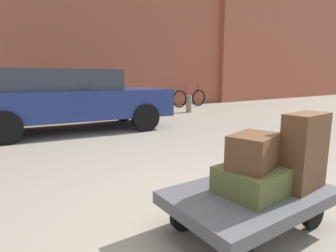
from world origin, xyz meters
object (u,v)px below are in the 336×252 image
(suitcase_olive_rear_left, at_px, (252,180))
(bollard_kerb_near, at_px, (151,106))
(luggage_cart, at_px, (250,198))
(duffel_bag_brown_topmost_pile, at_px, (254,151))
(parked_car, at_px, (72,98))
(suitcase_brown_center, at_px, (304,152))
(bicycle_leaning, at_px, (189,98))
(bollard_kerb_mid, at_px, (189,104))

(suitcase_olive_rear_left, distance_m, bollard_kerb_near, 6.95)
(luggage_cart, bearing_deg, duffel_bag_brown_topmost_pile, -131.77)
(luggage_cart, xyz_separation_m, bollard_kerb_near, (2.75, 6.32, 0.03))
(duffel_bag_brown_topmost_pile, height_order, parked_car, parked_car)
(suitcase_brown_center, bearing_deg, bicycle_leaning, 52.98)
(suitcase_olive_rear_left, bearing_deg, duffel_bag_brown_topmost_pile, -139.39)
(parked_car, bearing_deg, bollard_kerb_near, 22.43)
(bollard_kerb_near, bearing_deg, bicycle_leaning, 27.91)
(suitcase_olive_rear_left, xyz_separation_m, parked_car, (-0.00, 5.21, 0.31))
(suitcase_olive_rear_left, relative_size, bollard_kerb_near, 0.81)
(bicycle_leaning, height_order, bollard_kerb_near, bicycle_leaning)
(parked_car, bearing_deg, duffel_bag_brown_topmost_pile, -89.99)
(bicycle_leaning, bearing_deg, duffel_bag_brown_topmost_pile, -125.30)
(luggage_cart, distance_m, suitcase_brown_center, 0.58)
(suitcase_brown_center, xyz_separation_m, bollard_kerb_near, (2.36, 6.53, -0.35))
(suitcase_brown_center, relative_size, duffel_bag_brown_topmost_pile, 1.52)
(duffel_bag_brown_topmost_pile, bearing_deg, suitcase_olive_rear_left, 28.26)
(suitcase_olive_rear_left, bearing_deg, suitcase_brown_center, -25.31)
(suitcase_brown_center, distance_m, parked_car, 5.39)
(suitcase_olive_rear_left, relative_size, bicycle_leaning, 0.28)
(luggage_cart, xyz_separation_m, bicycle_leaning, (5.50, 7.78, 0.10))
(duffel_bag_brown_topmost_pile, bearing_deg, bollard_kerb_near, 49.60)
(duffel_bag_brown_topmost_pile, distance_m, bollard_kerb_near, 6.96)
(luggage_cart, height_order, parked_car, parked_car)
(bollard_kerb_mid, bearing_deg, suitcase_olive_rear_left, -124.47)
(bollard_kerb_mid, bearing_deg, parked_car, -165.24)
(suitcase_brown_center, height_order, bollard_kerb_near, suitcase_brown_center)
(bicycle_leaning, height_order, bollard_kerb_mid, bicycle_leaning)
(suitcase_olive_rear_left, bearing_deg, bollard_kerb_mid, 51.14)
(bollard_kerb_mid, bearing_deg, bicycle_leaning, 51.29)
(suitcase_brown_center, xyz_separation_m, bicycle_leaning, (5.11, 7.98, -0.28))
(duffel_bag_brown_topmost_pile, relative_size, bollard_kerb_near, 0.68)
(luggage_cart, xyz_separation_m, duffel_bag_brown_topmost_pile, (-0.04, -0.04, 0.41))
(bicycle_leaning, distance_m, bollard_kerb_near, 3.11)
(bollard_kerb_near, height_order, bollard_kerb_mid, same)
(duffel_bag_brown_topmost_pile, height_order, bollard_kerb_near, duffel_bag_brown_topmost_pile)
(bollard_kerb_near, distance_m, bollard_kerb_mid, 1.58)
(bicycle_leaning, xyz_separation_m, bollard_kerb_near, (-2.75, -1.46, -0.07))
(suitcase_brown_center, relative_size, parked_car, 0.14)
(suitcase_olive_rear_left, bearing_deg, parked_car, 85.62)
(luggage_cart, bearing_deg, bicycle_leaning, 54.74)
(bicycle_leaning, xyz_separation_m, bollard_kerb_mid, (-1.17, -1.46, -0.07))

